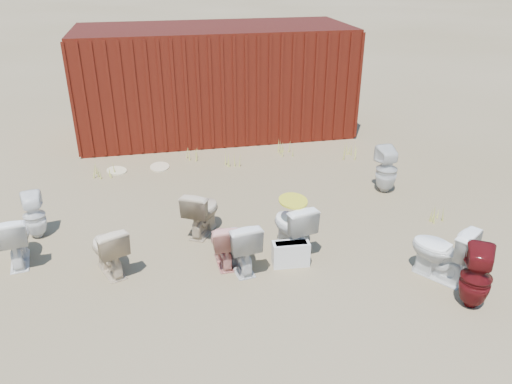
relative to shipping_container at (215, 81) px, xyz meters
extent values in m
plane|color=brown|center=(0.00, -5.20, -1.20)|extent=(100.00, 100.00, 0.00)
cube|color=#55120E|center=(0.00, 0.00, 0.00)|extent=(6.00, 2.40, 2.40)
imported|color=white|center=(-3.42, -4.99, -0.83)|extent=(0.54, 0.79, 0.75)
imported|color=tan|center=(-0.66, -5.59, -0.87)|extent=(0.40, 0.66, 0.65)
imported|color=silver|center=(-0.46, -5.74, -0.82)|extent=(0.52, 0.79, 0.75)
imported|color=#560E11|center=(2.14, -7.10, -0.80)|extent=(0.50, 0.50, 0.81)
imported|color=white|center=(2.04, -6.48, -0.80)|extent=(0.81, 0.90, 0.80)
imported|color=white|center=(-3.29, -4.33, -0.85)|extent=(0.38, 0.38, 0.71)
imported|color=beige|center=(-2.16, -5.49, -0.85)|extent=(0.64, 0.80, 0.71)
imported|color=tan|center=(-0.85, -4.71, -0.84)|extent=(0.71, 0.82, 0.73)
imported|color=white|center=(0.34, -5.45, -0.81)|extent=(0.59, 0.84, 0.78)
imported|color=silver|center=(2.48, -3.91, -0.79)|extent=(0.39, 0.40, 0.83)
ellipsoid|color=yellow|center=(0.34, -5.45, -0.41)|extent=(0.39, 0.49, 0.02)
cube|color=silver|center=(0.23, -5.82, -1.02)|extent=(0.51, 0.23, 0.35)
ellipsoid|color=beige|center=(-1.42, -2.00, -1.19)|extent=(0.39, 0.50, 0.02)
ellipsoid|color=beige|center=(-2.25, -2.02, -1.19)|extent=(0.54, 0.58, 0.02)
cone|color=#B4B548|center=(-2.47, -2.20, -1.06)|extent=(0.36, 0.36, 0.28)
cone|color=#B4B548|center=(0.01, -2.28, -1.07)|extent=(0.32, 0.32, 0.27)
cone|color=#B4B548|center=(2.47, -2.26, -1.05)|extent=(0.36, 0.36, 0.31)
cone|color=#B4B548|center=(-0.76, -1.70, -1.08)|extent=(0.30, 0.30, 0.23)
cone|color=#B4B548|center=(1.17, -1.82, -1.06)|extent=(0.34, 0.34, 0.29)
cone|color=#B4B548|center=(2.86, -5.10, -1.08)|extent=(0.28, 0.28, 0.24)
camera|label=1|loc=(-1.39, -11.32, 2.67)|focal=35.00mm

